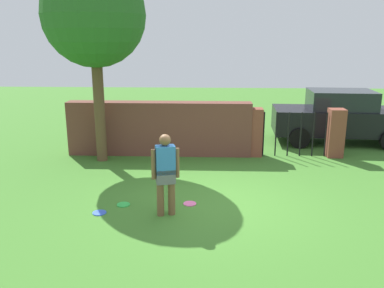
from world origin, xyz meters
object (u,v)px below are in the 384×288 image
(person, at_px, (166,171))
(car, at_px, (339,117))
(tree, at_px, (94,16))
(frisbee_green, at_px, (123,205))
(frisbee_pink, at_px, (190,204))
(frisbee_blue, at_px, (99,213))

(person, height_order, car, car)
(tree, relative_size, frisbee_green, 19.56)
(frisbee_green, bearing_deg, frisbee_pink, 4.54)
(person, xyz_separation_m, frisbee_pink, (0.44, 0.53, -0.89))
(person, distance_m, frisbee_blue, 1.60)
(person, bearing_deg, car, 34.31)
(frisbee_green, distance_m, frisbee_pink, 1.38)
(car, bearing_deg, frisbee_blue, 45.78)
(person, bearing_deg, tree, 107.02)
(car, bearing_deg, person, 52.47)
(person, distance_m, car, 7.74)
(car, xyz_separation_m, frisbee_green, (-6.00, -5.43, -0.85))
(frisbee_blue, xyz_separation_m, frisbee_pink, (1.76, 0.53, 0.00))
(person, relative_size, frisbee_green, 6.00)
(frisbee_green, bearing_deg, car, 42.11)
(frisbee_blue, bearing_deg, car, 42.44)
(car, distance_m, frisbee_pink, 7.10)
(tree, height_order, car, tree)
(frisbee_pink, bearing_deg, frisbee_blue, -163.31)
(tree, relative_size, car, 1.23)
(frisbee_blue, distance_m, frisbee_green, 0.57)
(person, distance_m, frisbee_green, 1.36)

